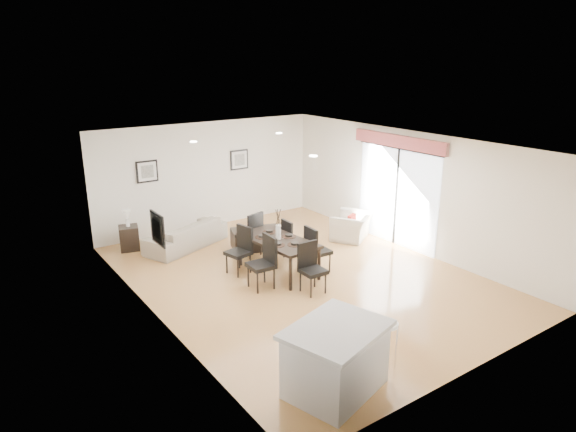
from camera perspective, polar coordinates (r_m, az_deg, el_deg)
ground at (r=10.44m, az=1.42°, el=-6.70°), size 8.00×8.00×0.00m
wall_back at (r=13.29m, az=-8.84°, el=4.52°), size 6.00×0.04×2.70m
wall_front at (r=7.35m, az=20.46°, el=-7.11°), size 6.00×0.04×2.70m
wall_left at (r=8.62m, az=-14.81°, el=-2.96°), size 0.04×8.00×2.70m
wall_right at (r=11.93m, az=13.16°, el=2.80°), size 0.04×8.00×2.70m
ceiling at (r=9.66m, az=1.54°, el=8.08°), size 6.00×8.00×0.02m
sofa at (r=12.12m, az=-11.26°, el=-2.05°), size 2.19×1.49×0.60m
armchair at (r=12.51m, az=7.09°, el=-1.14°), size 1.27×1.23×0.63m
courtyard_plant_a at (r=13.86m, az=20.58°, el=-0.08°), size 0.71×0.63×0.73m
courtyard_plant_b at (r=15.42m, az=15.41°, el=1.87°), size 0.43×0.43×0.61m
dining_table at (r=10.39m, az=-1.07°, el=-2.96°), size 1.03×1.81×0.72m
dining_chair_wnear at (r=9.77m, az=-2.58°, el=-4.79°), size 0.48×0.48×1.03m
dining_chair_wfar at (r=10.49m, az=-5.22°, el=-3.45°), size 0.52×0.52×0.97m
dining_chair_enear at (r=10.44m, az=3.02°, el=-3.49°), size 0.47×0.47×0.98m
dining_chair_efar at (r=11.11m, az=0.31°, el=-2.40°), size 0.42×0.42×0.90m
dining_chair_head at (r=9.63m, az=2.52°, el=-5.40°), size 0.44×0.44×0.96m
dining_chair_foot at (r=11.29m, az=-4.01°, el=-1.79°), size 0.55×0.55×1.01m
vase at (r=10.29m, az=-1.08°, el=-1.31°), size 0.77×1.21×0.64m
coffee_table at (r=11.87m, az=-3.51°, el=-2.54°), size 1.27×0.99×0.45m
side_table at (r=12.28m, az=-17.24°, el=-2.35°), size 0.52×0.52×0.56m
table_lamp at (r=12.12m, az=-17.46°, el=0.01°), size 0.20×0.20×0.38m
cushion at (r=12.33m, az=7.09°, el=-0.49°), size 0.30×0.19×0.29m
kitchen_island at (r=7.00m, az=5.34°, el=-15.51°), size 1.56×1.35×0.93m
bar_stool at (r=7.48m, az=10.89°, el=-12.22°), size 0.32×0.32×0.71m
framed_print_back_left at (r=12.60m, az=-15.39°, el=4.80°), size 0.52×0.04×0.52m
framed_print_back_right at (r=13.61m, az=-5.44°, el=6.25°), size 0.52×0.04×0.52m
framed_print_left_wall at (r=8.35m, az=-14.29°, el=-1.39°), size 0.04×0.52×0.52m
sliding_door at (r=12.03m, az=12.07°, el=4.53°), size 0.12×2.70×2.57m
courtyard at (r=14.97m, az=18.78°, el=3.57°), size 6.00×6.00×2.00m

